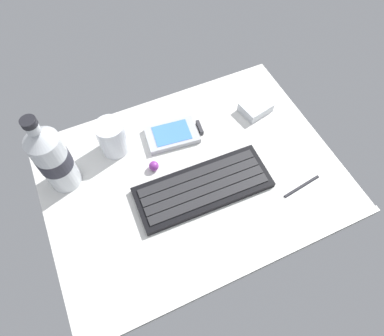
% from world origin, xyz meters
% --- Properties ---
extents(ground_plane, '(0.64, 0.48, 0.03)m').
position_xyz_m(ground_plane, '(0.00, -0.00, -0.01)').
color(ground_plane, silver).
extents(keyboard, '(0.29, 0.12, 0.02)m').
position_xyz_m(keyboard, '(0.01, -0.04, 0.01)').
color(keyboard, black).
rests_on(keyboard, ground_plane).
extents(handheld_device, '(0.13, 0.09, 0.02)m').
position_xyz_m(handheld_device, '(0.01, 0.11, 0.01)').
color(handheld_device, '#B7BABF').
rests_on(handheld_device, ground_plane).
extents(juice_cup, '(0.06, 0.06, 0.09)m').
position_xyz_m(juice_cup, '(-0.13, 0.14, 0.04)').
color(juice_cup, silver).
rests_on(juice_cup, ground_plane).
extents(water_bottle, '(0.07, 0.07, 0.21)m').
position_xyz_m(water_bottle, '(-0.25, 0.10, 0.09)').
color(water_bottle, silver).
rests_on(water_bottle, ground_plane).
extents(charger_block, '(0.08, 0.07, 0.02)m').
position_xyz_m(charger_block, '(0.22, 0.10, 0.01)').
color(charger_block, silver).
rests_on(charger_block, ground_plane).
extents(trackball_mouse, '(0.02, 0.02, 0.02)m').
position_xyz_m(trackball_mouse, '(-0.07, 0.05, 0.01)').
color(trackball_mouse, purple).
rests_on(trackball_mouse, ground_plane).
extents(stylus_pen, '(0.10, 0.02, 0.01)m').
position_xyz_m(stylus_pen, '(0.20, -0.12, 0.00)').
color(stylus_pen, '#26262B').
rests_on(stylus_pen, ground_plane).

